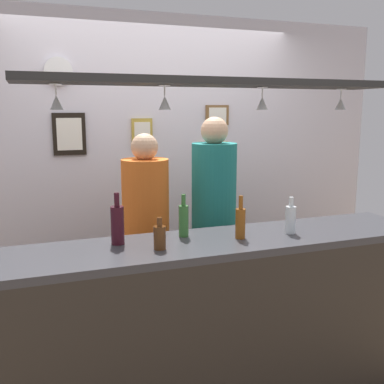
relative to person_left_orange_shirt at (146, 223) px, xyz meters
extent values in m
plane|color=olive|center=(0.26, -0.38, -0.98)|extent=(8.00, 8.00, 0.00)
cube|color=silver|center=(0.26, 0.72, 0.32)|extent=(4.40, 0.06, 2.60)
cube|color=#38383D|center=(0.26, -0.73, 0.03)|extent=(2.70, 0.55, 0.04)
cube|color=#2D2823|center=(0.26, -0.98, -0.49)|extent=(2.65, 0.04, 1.00)
cube|color=black|center=(0.26, -0.68, 0.97)|extent=(2.20, 0.36, 0.04)
cylinder|color=silver|center=(-0.62, -0.63, 0.94)|extent=(0.06, 0.06, 0.00)
cylinder|color=silver|center=(-0.62, -0.63, 0.92)|extent=(0.01, 0.01, 0.06)
cone|color=silver|center=(-0.62, -0.63, 0.85)|extent=(0.07, 0.07, 0.08)
cylinder|color=silver|center=(-0.05, -0.70, 0.94)|extent=(0.06, 0.06, 0.00)
cylinder|color=silver|center=(-0.05, -0.70, 0.92)|extent=(0.01, 0.01, 0.06)
cone|color=silver|center=(-0.05, -0.70, 0.85)|extent=(0.07, 0.07, 0.08)
cylinder|color=silver|center=(0.55, -0.70, 0.94)|extent=(0.06, 0.06, 0.00)
cylinder|color=silver|center=(0.55, -0.70, 0.92)|extent=(0.01, 0.01, 0.06)
cone|color=silver|center=(0.55, -0.70, 0.85)|extent=(0.07, 0.07, 0.08)
cylinder|color=silver|center=(1.14, -0.66, 0.94)|extent=(0.06, 0.06, 0.00)
cylinder|color=silver|center=(1.14, -0.66, 0.92)|extent=(0.01, 0.01, 0.06)
cone|color=silver|center=(1.14, -0.66, 0.85)|extent=(0.07, 0.07, 0.08)
cube|color=#2D334C|center=(0.00, 0.00, -0.60)|extent=(0.17, 0.18, 0.78)
cylinder|color=orange|center=(0.00, 0.00, 0.13)|extent=(0.34, 0.34, 0.68)
sphere|color=tan|center=(0.00, 0.00, 0.56)|extent=(0.19, 0.19, 0.19)
cube|color=#2D334C|center=(0.53, 0.00, -0.57)|extent=(0.17, 0.18, 0.83)
cylinder|color=#1E7A75|center=(0.53, 0.00, 0.21)|extent=(0.34, 0.34, 0.72)
sphere|color=tan|center=(0.53, 0.00, 0.66)|extent=(0.21, 0.21, 0.21)
cylinder|color=#380F19|center=(-0.32, -0.62, 0.17)|extent=(0.08, 0.08, 0.22)
cylinder|color=#380F19|center=(-0.32, -0.62, 0.32)|extent=(0.03, 0.03, 0.08)
cylinder|color=#512D14|center=(-0.12, -0.79, 0.12)|extent=(0.07, 0.07, 0.13)
cylinder|color=#512D14|center=(-0.12, -0.79, 0.21)|extent=(0.03, 0.03, 0.05)
cylinder|color=brown|center=(0.39, -0.75, 0.15)|extent=(0.06, 0.06, 0.18)
cylinder|color=brown|center=(0.39, -0.75, 0.28)|extent=(0.03, 0.03, 0.08)
cylinder|color=#336B2D|center=(0.09, -0.60, 0.15)|extent=(0.06, 0.06, 0.19)
cylinder|color=#336B2D|center=(0.09, -0.60, 0.28)|extent=(0.03, 0.03, 0.07)
cylinder|color=silver|center=(0.73, -0.76, 0.14)|extent=(0.06, 0.06, 0.17)
cylinder|color=silver|center=(0.73, -0.76, 0.26)|extent=(0.03, 0.03, 0.06)
cube|color=black|center=(-0.46, 0.68, 0.62)|extent=(0.26, 0.02, 0.34)
cube|color=white|center=(-0.46, 0.67, 0.62)|extent=(0.20, 0.01, 0.26)
cube|color=#B29338|center=(0.15, 0.68, 0.61)|extent=(0.18, 0.02, 0.26)
cube|color=white|center=(0.15, 0.67, 0.61)|extent=(0.14, 0.01, 0.20)
cube|color=brown|center=(0.84, 0.68, 0.76)|extent=(0.22, 0.02, 0.18)
cube|color=white|center=(0.84, 0.67, 0.76)|extent=(0.17, 0.01, 0.14)
cube|color=#B29338|center=(0.80, 0.68, 0.44)|extent=(0.30, 0.02, 0.18)
cube|color=white|center=(0.80, 0.67, 0.44)|extent=(0.23, 0.01, 0.14)
cylinder|color=white|center=(-0.52, 0.67, 1.11)|extent=(0.22, 0.03, 0.22)
camera|label=1|loc=(-0.76, -3.09, 0.82)|focal=41.82mm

